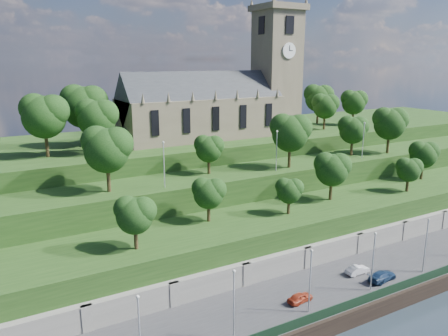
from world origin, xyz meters
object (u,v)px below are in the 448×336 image
car_left (300,297)px  car_middle (358,270)px  church (223,99)px  car_right (382,276)px

car_left → car_middle: size_ratio=0.97×
church → car_middle: 44.30m
church → car_left: (-12.29, -41.33, -19.94)m
car_left → car_middle: 11.43m
car_left → car_middle: (11.29, 1.79, 0.00)m
church → car_right: bearing=-89.4°
car_left → car_right: bearing=-101.7°
car_left → car_right: (12.72, -1.13, 0.07)m
car_middle → car_right: car_right is taller
church → car_middle: (-1.00, -39.54, -19.94)m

